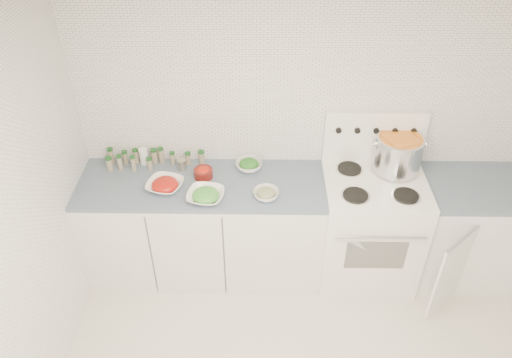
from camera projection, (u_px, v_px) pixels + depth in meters
name	position (u px, v px, depth m)	size (l,w,h in m)	color
room_walls	(339.00, 230.00, 2.38)	(3.54, 3.04, 2.52)	white
counter_left	(205.00, 227.00, 4.00)	(1.85, 0.62, 0.90)	white
stove	(368.00, 225.00, 3.96)	(0.76, 0.70, 1.36)	white
counter_right	(471.00, 230.00, 3.98)	(0.89, 0.89, 0.90)	white
stock_pot	(398.00, 152.00, 3.71)	(0.38, 0.36, 0.27)	silver
bowl_tomato	(165.00, 185.00, 3.65)	(0.32, 0.32, 0.09)	white
bowl_snowpea	(206.00, 195.00, 3.55)	(0.30, 0.30, 0.09)	white
bowl_broccoli	(249.00, 165.00, 3.85)	(0.22, 0.22, 0.08)	white
bowl_zucchini	(266.00, 194.00, 3.57)	(0.24, 0.24, 0.07)	white
bowl_pepper	(203.00, 173.00, 3.76)	(0.14, 0.14, 0.09)	#5B140F
salt_canister	(144.00, 156.00, 3.89)	(0.07, 0.07, 0.14)	white
tin_can	(182.00, 165.00, 3.84)	(0.07, 0.07, 0.09)	gray
spice_cluster	(146.00, 159.00, 3.87)	(0.75, 0.16, 0.14)	gray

